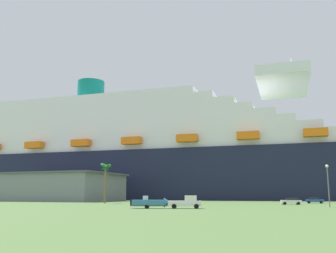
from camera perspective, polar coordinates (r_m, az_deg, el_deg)
name	(u,v)px	position (r m, az deg, el deg)	size (l,w,h in m)	color
ground_plane	(194,202)	(116.65, 3.98, -11.29)	(600.00, 600.00, 0.00)	#4C6B38
cruise_ship	(141,157)	(168.68, -4.02, -4.68)	(236.10, 43.83, 62.24)	#191E38
terminal_building	(47,187)	(141.06, -17.85, -8.70)	(53.06, 32.47, 9.43)	slate
pickup_truck	(186,202)	(65.82, 2.77, -11.35)	(5.90, 3.22, 2.20)	white
small_boat_on_trailer	(152,203)	(66.11, -2.36, -11.42)	(7.78, 3.16, 2.15)	#595960
palm_tree	(106,171)	(103.19, -9.40, -6.61)	(3.06, 3.12, 10.58)	brown
street_lamp	(328,179)	(77.46, 22.97, -7.34)	(0.56, 0.56, 7.89)	slate
parked_car_white_van	(291,201)	(92.86, 18.09, -10.63)	(4.71, 2.49, 1.58)	white
parked_car_blue_suv	(315,200)	(106.59, 21.23, -10.32)	(4.51, 2.16, 1.58)	#264C99
parked_car_black_coupe	(25,199)	(130.94, -20.81, -10.17)	(5.02, 2.74, 1.58)	black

